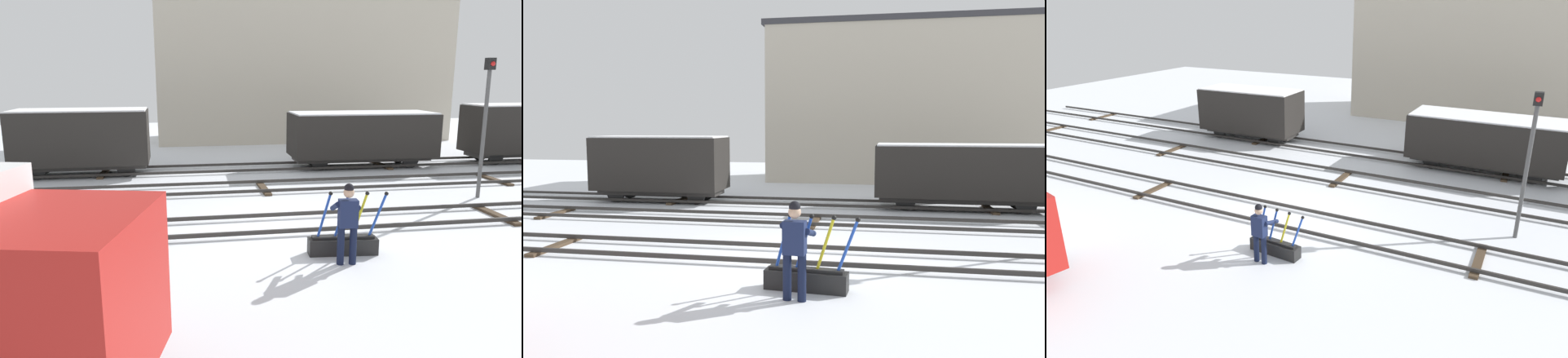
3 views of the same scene
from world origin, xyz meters
The scene contains 11 objects.
ground_plane centered at (0.00, 0.00, 0.00)m, with size 60.00×60.00×0.00m, color silver.
track_main_line centered at (0.00, 0.00, 0.11)m, with size 44.00×1.94×0.18m.
track_siding_near centered at (0.00, 4.26, 0.11)m, with size 44.00×1.94×0.18m.
track_siding_far centered at (0.00, 7.85, 0.11)m, with size 44.00×1.94×0.18m.
switch_lever_frame centered at (0.67, -2.10, 0.25)m, with size 1.74×0.49×1.42m.
rail_worker centered at (0.55, -2.66, 0.97)m, with size 0.58×0.67×1.72m.
apartment_building centered at (4.71, 17.99, 4.26)m, with size 17.74×5.63×8.51m.
freight_car_mid_siding centered at (4.89, 7.85, 1.36)m, with size 6.18×2.44×2.35m.
freight_car_back_track centered at (-6.57, 7.85, 1.48)m, with size 5.10×2.29×2.60m.
perched_bird_roof_left centered at (2.52, 20.13, 8.57)m, with size 0.28×0.20×0.13m.
perched_bird_roof_right centered at (6.88, 18.36, 8.57)m, with size 0.25×0.27×0.13m.
Camera 2 is at (1.91, -11.02, 2.97)m, focal length 35.00 mm.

